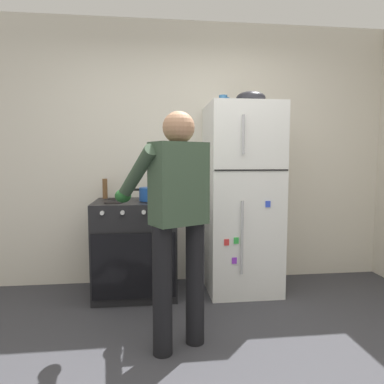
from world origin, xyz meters
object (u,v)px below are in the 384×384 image
stove_range (135,248)px  coffee_mug (223,100)px  pepper_mill (105,189)px  mixing_bowl (251,98)px  person_cook (176,208)px  refrigerator (241,199)px  red_pot (152,194)px

stove_range → coffee_mug: (0.86, 0.06, 1.41)m
pepper_mill → mixing_bowl: mixing_bowl is taller
person_cook → pepper_mill: bearing=117.0°
stove_range → coffee_mug: 1.65m
person_cook → mixing_bowl: mixing_bowl is taller
refrigerator → stove_range: refrigerator is taller
person_cook → stove_range: bearing=107.6°
stove_range → mixing_bowl: (1.12, 0.01, 1.43)m
coffee_mug → mixing_bowl: bearing=-11.0°
refrigerator → coffee_mug: (-0.18, 0.05, 0.95)m
refrigerator → pepper_mill: (-1.34, 0.20, 0.10)m
red_pot → coffee_mug: bearing=8.2°
refrigerator → person_cook: (-0.72, -1.01, 0.06)m
pepper_mill → red_pot: bearing=-28.5°
stove_range → pepper_mill: size_ratio=4.60×
stove_range → pepper_mill: pepper_mill is taller
stove_range → mixing_bowl: mixing_bowl is taller
stove_range → red_pot: bearing=-13.9°
stove_range → person_cook: (0.32, -1.00, 0.51)m
red_pot → pepper_mill: size_ratio=1.69×
red_pot → pepper_mill: pepper_mill is taller
stove_range → red_pot: red_pot is taller
person_cook → pepper_mill: person_cook is taller
mixing_bowl → person_cook: bearing=-128.3°
coffee_mug → mixing_bowl: size_ratio=0.40×
stove_range → mixing_bowl: size_ratio=3.21×
red_pot → stove_range: bearing=166.1°
refrigerator → person_cook: 1.24m
coffee_mug → mixing_bowl: mixing_bowl is taller
red_pot → pepper_mill: bearing=151.5°
stove_range → person_cook: 1.17m
refrigerator → red_pot: bearing=-176.8°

